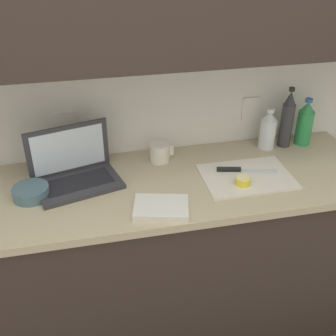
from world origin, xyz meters
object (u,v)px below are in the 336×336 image
lemon_half_cut (243,181)px  bowl_white (31,192)px  bottle_green_soda (268,130)px  measuring_cup (160,152)px  bottle_water_clear (305,123)px  bottle_oil_tall (287,120)px  laptop (74,170)px  knife (236,170)px  cutting_board (247,176)px

lemon_half_cut → bowl_white: size_ratio=0.44×
bottle_green_soda → measuring_cup: size_ratio=1.81×
bottle_water_clear → bowl_white: bearing=-171.3°
measuring_cup → bowl_white: size_ratio=0.78×
bottle_oil_tall → measuring_cup: size_ratio=2.67×
laptop → knife: bearing=-21.7°
bottle_oil_tall → bottle_water_clear: 0.11m
bottle_green_soda → bottle_water_clear: bearing=0.0°
measuring_cup → bowl_white: bearing=-162.3°
bottle_oil_tall → bowl_white: (-1.25, -0.21, -0.12)m
bottle_water_clear → measuring_cup: bottle_water_clear is taller
bottle_green_soda → measuring_cup: bottle_green_soda is taller
laptop → bottle_water_clear: bottle_water_clear is taller
bottle_oil_tall → measuring_cup: bearing=-178.3°
bottle_green_soda → bowl_white: (-1.15, -0.21, -0.07)m
laptop → bottle_oil_tall: 1.08m
bottle_oil_tall → bottle_water_clear: (0.10, 0.00, -0.03)m
laptop → bowl_white: 0.21m
knife → bottle_water_clear: bottle_water_clear is taller
cutting_board → bowl_white: bowl_white is taller
lemon_half_cut → knife: bearing=84.1°
laptop → bowl_white: bearing=-169.4°
knife → bowl_white: (-0.92, -0.00, 0.01)m
laptop → bottle_oil_tall: bearing=-8.5°
bottle_green_soda → bottle_water_clear: size_ratio=0.86×
bowl_white → measuring_cup: bearing=17.7°
lemon_half_cut → bottle_water_clear: 0.56m
bottle_water_clear → measuring_cup: (-0.76, -0.02, -0.07)m
cutting_board → bottle_water_clear: bottle_water_clear is taller
bottle_oil_tall → lemon_half_cut: bearing=-137.5°
knife → laptop: bearing=-173.8°
laptop → lemon_half_cut: 0.75m
cutting_board → bottle_water_clear: 0.49m
lemon_half_cut → bowl_white: bowl_white is taller
cutting_board → bottle_green_soda: bearing=51.1°
bottle_oil_tall → knife: bearing=-148.3°
cutting_board → bottle_oil_tall: bottle_oil_tall is taller
bottle_green_soda → measuring_cup: bearing=-178.0°
bottle_water_clear → measuring_cup: 0.77m
lemon_half_cut → bottle_water_clear: size_ratio=0.27×
lemon_half_cut → bottle_green_soda: 0.41m
laptop → cutting_board: 0.78m
bottle_water_clear → cutting_board: bearing=-147.9°
laptop → measuring_cup: bearing=-1.0°
lemon_half_cut → bottle_water_clear: (0.45, 0.32, 0.09)m
lemon_half_cut → measuring_cup: (-0.31, 0.30, 0.02)m
cutting_board → lemon_half_cut: 0.08m
knife → bottle_oil_tall: bottle_oil_tall is taller
lemon_half_cut → bottle_oil_tall: bottle_oil_tall is taller
knife → bowl_white: 0.92m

